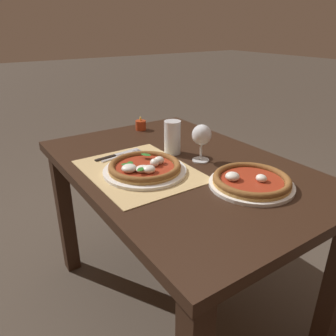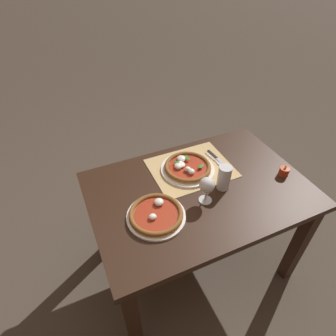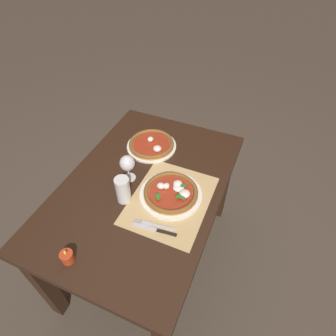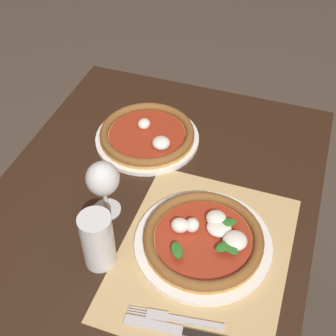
{
  "view_description": "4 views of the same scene",
  "coord_description": "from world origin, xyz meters",
  "px_view_note": "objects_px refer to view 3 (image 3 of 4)",
  "views": [
    {
      "loc": [
        0.98,
        -0.72,
        1.26
      ],
      "look_at": [
        0.11,
        -0.14,
        0.8
      ],
      "focal_mm": 35.0,
      "sensor_mm": 36.0,
      "label": 1
    },
    {
      "loc": [
        0.61,
        0.94,
        1.84
      ],
      "look_at": [
        0.13,
        -0.14,
        0.83
      ],
      "focal_mm": 30.0,
      "sensor_mm": 36.0,
      "label": 2
    },
    {
      "loc": [
        -0.85,
        -0.5,
        1.85
      ],
      "look_at": [
        0.12,
        -0.09,
        0.79
      ],
      "focal_mm": 30.0,
      "sensor_mm": 36.0,
      "label": 3
    },
    {
      "loc": [
        -0.64,
        -0.3,
        1.63
      ],
      "look_at": [
        0.15,
        -0.02,
        0.8
      ],
      "focal_mm": 50.0,
      "sensor_mm": 36.0,
      "label": 4
    }
  ],
  "objects_px": {
    "pint_glass": "(123,190)",
    "knife": "(154,229)",
    "fork": "(154,225)",
    "pizza_near": "(171,192)",
    "votive_candle": "(67,257)",
    "wine_glass": "(127,164)",
    "pizza_far": "(152,145)"
  },
  "relations": [
    {
      "from": "wine_glass",
      "to": "fork",
      "type": "relative_size",
      "value": 0.77
    },
    {
      "from": "pizza_near",
      "to": "fork",
      "type": "bearing_deg",
      "value": 178.6
    },
    {
      "from": "pizza_far",
      "to": "votive_candle",
      "type": "relative_size",
      "value": 4.12
    },
    {
      "from": "pint_glass",
      "to": "wine_glass",
      "type": "bearing_deg",
      "value": 19.05
    },
    {
      "from": "pizza_near",
      "to": "pint_glass",
      "type": "height_order",
      "value": "pint_glass"
    },
    {
      "from": "pizza_near",
      "to": "pizza_far",
      "type": "xyz_separation_m",
      "value": [
        0.3,
        0.25,
        -0.0
      ]
    },
    {
      "from": "knife",
      "to": "wine_glass",
      "type": "bearing_deg",
      "value": 46.97
    },
    {
      "from": "fork",
      "to": "knife",
      "type": "height_order",
      "value": "knife"
    },
    {
      "from": "wine_glass",
      "to": "knife",
      "type": "relative_size",
      "value": 0.72
    },
    {
      "from": "votive_candle",
      "to": "wine_glass",
      "type": "bearing_deg",
      "value": -0.99
    },
    {
      "from": "wine_glass",
      "to": "knife",
      "type": "height_order",
      "value": "wine_glass"
    },
    {
      "from": "pint_glass",
      "to": "fork",
      "type": "xyz_separation_m",
      "value": [
        -0.08,
        -0.2,
        -0.06
      ]
    },
    {
      "from": "pint_glass",
      "to": "knife",
      "type": "bearing_deg",
      "value": -116.38
    },
    {
      "from": "wine_glass",
      "to": "votive_candle",
      "type": "relative_size",
      "value": 2.15
    },
    {
      "from": "fork",
      "to": "knife",
      "type": "distance_m",
      "value": 0.02
    },
    {
      "from": "pint_glass",
      "to": "pizza_near",
      "type": "bearing_deg",
      "value": -61.05
    },
    {
      "from": "wine_glass",
      "to": "pint_glass",
      "type": "xyz_separation_m",
      "value": [
        -0.14,
        -0.05,
        -0.04
      ]
    },
    {
      "from": "knife",
      "to": "votive_candle",
      "type": "xyz_separation_m",
      "value": [
        -0.27,
        0.27,
        0.02
      ]
    },
    {
      "from": "knife",
      "to": "pizza_far",
      "type": "bearing_deg",
      "value": 26.39
    },
    {
      "from": "fork",
      "to": "votive_candle",
      "type": "distance_m",
      "value": 0.39
    },
    {
      "from": "pizza_near",
      "to": "pizza_far",
      "type": "distance_m",
      "value": 0.39
    },
    {
      "from": "pizza_far",
      "to": "knife",
      "type": "bearing_deg",
      "value": -153.61
    },
    {
      "from": "pizza_far",
      "to": "wine_glass",
      "type": "relative_size",
      "value": 1.91
    },
    {
      "from": "votive_candle",
      "to": "pizza_far",
      "type": "bearing_deg",
      "value": -0.76
    },
    {
      "from": "pizza_near",
      "to": "knife",
      "type": "height_order",
      "value": "pizza_near"
    },
    {
      "from": "pizza_near",
      "to": "votive_candle",
      "type": "bearing_deg",
      "value": 151.85
    },
    {
      "from": "pizza_near",
      "to": "wine_glass",
      "type": "xyz_separation_m",
      "value": [
        0.02,
        0.25,
        0.08
      ]
    },
    {
      "from": "pint_glass",
      "to": "votive_candle",
      "type": "relative_size",
      "value": 2.01
    },
    {
      "from": "fork",
      "to": "votive_candle",
      "type": "height_order",
      "value": "votive_candle"
    },
    {
      "from": "pizza_near",
      "to": "pint_glass",
      "type": "distance_m",
      "value": 0.24
    },
    {
      "from": "pint_glass",
      "to": "fork",
      "type": "height_order",
      "value": "pint_glass"
    },
    {
      "from": "pizza_far",
      "to": "votive_candle",
      "type": "height_order",
      "value": "votive_candle"
    }
  ]
}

